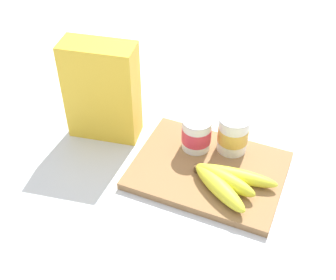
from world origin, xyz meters
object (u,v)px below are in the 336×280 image
Objects in this scene: cereal_box at (102,91)px; banana_bunch at (227,181)px; cutting_board at (208,170)px; yogurt_cup_back at (233,133)px; yogurt_cup_front at (197,134)px.

cereal_box is 0.37m from banana_bunch.
cereal_box reaches higher than cutting_board.
yogurt_cup_back reaches higher than cutting_board.
cereal_box is 1.30× the size of banana_bunch.
banana_bunch is (0.06, -0.04, 0.03)m from cutting_board.
cereal_box is 3.07× the size of yogurt_cup_front.
cereal_box is at bearing 166.80° from banana_bunch.
cereal_box reaches higher than banana_bunch.
banana_bunch is at bearing -37.34° from cutting_board.
yogurt_cup_back is at bearing 18.12° from yogurt_cup_front.
cereal_box is 0.33m from yogurt_cup_back.
yogurt_cup_back is at bearing 70.71° from cutting_board.
banana_bunch is at bearing -42.50° from yogurt_cup_front.
yogurt_cup_back is (0.03, 0.08, 0.06)m from cutting_board.
cereal_box is 2.63× the size of yogurt_cup_back.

